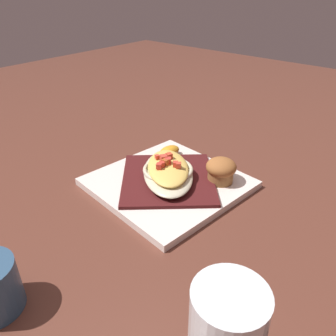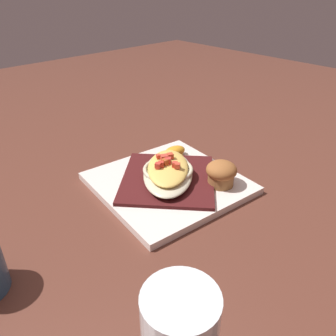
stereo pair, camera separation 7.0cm
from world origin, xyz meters
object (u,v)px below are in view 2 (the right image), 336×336
object	(u,v)px
square_plate	(168,183)
stemmed_glass	(180,332)
orange_garnish	(174,152)
gratin_dish	(168,170)
muffin	(221,173)

from	to	relation	value
square_plate	stemmed_glass	distance (m)	0.41
square_plate	orange_garnish	xyz separation A→B (m)	(-0.09, -0.07, 0.02)
square_plate	orange_garnish	world-z (taller)	orange_garnish
gratin_dish	orange_garnish	xyz separation A→B (m)	(-0.09, -0.07, -0.01)
gratin_dish	orange_garnish	distance (m)	0.11
gratin_dish	muffin	xyz separation A→B (m)	(-0.07, 0.09, 0.00)
square_plate	gratin_dish	distance (m)	0.03
gratin_dish	stemmed_glass	xyz separation A→B (m)	(0.27, 0.30, 0.05)
square_plate	stemmed_glass	world-z (taller)	stemmed_glass
square_plate	muffin	bearing A→B (deg)	128.51
square_plate	stemmed_glass	xyz separation A→B (m)	(0.27, 0.30, 0.09)
gratin_dish	stemmed_glass	bearing A→B (deg)	48.55
orange_garnish	stemmed_glass	bearing A→B (deg)	46.61
square_plate	gratin_dish	world-z (taller)	gratin_dish
square_plate	gratin_dish	bearing A→B (deg)	-5.71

